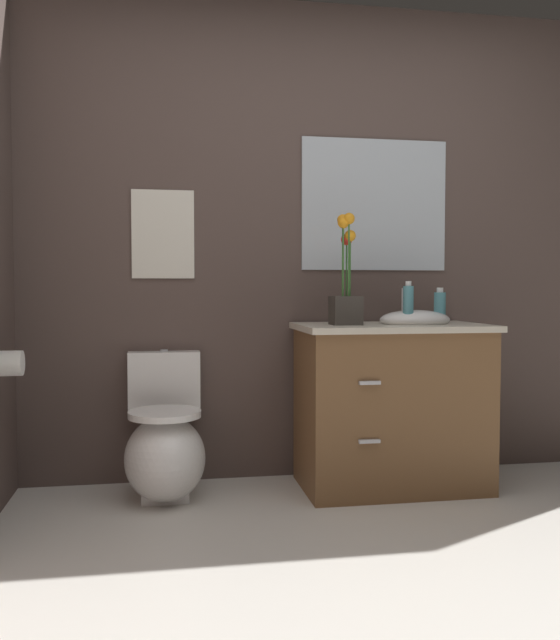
% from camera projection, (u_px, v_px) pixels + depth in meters
% --- Properties ---
extents(ground_plane, '(9.90, 9.90, 0.00)m').
position_uv_depth(ground_plane, '(425.00, 625.00, 2.01)').
color(ground_plane, beige).
extents(wall_back, '(4.62, 0.05, 2.50)m').
position_uv_depth(wall_back, '(343.00, 242.00, 3.64)').
color(wall_back, '#4C3D38').
rests_on(wall_back, ground_plane).
extents(toilet, '(0.38, 0.59, 0.69)m').
position_uv_depth(toilet, '(165.00, 447.00, 3.22)').
color(toilet, white).
rests_on(toilet, ground_plane).
extents(vanity_cabinet, '(0.94, 0.56, 1.00)m').
position_uv_depth(vanity_cabinet, '(392.00, 403.00, 3.38)').
color(vanity_cabinet, brown).
rests_on(vanity_cabinet, ground_plane).
extents(flower_vase, '(0.14, 0.14, 0.54)m').
position_uv_depth(flower_vase, '(346.00, 290.00, 3.29)').
color(flower_vase, '#38332D').
rests_on(flower_vase, vanity_cabinet).
extents(soap_bottle, '(0.06, 0.06, 0.18)m').
position_uv_depth(soap_bottle, '(440.00, 307.00, 3.41)').
color(soap_bottle, teal).
rests_on(soap_bottle, vanity_cabinet).
extents(lotion_bottle, '(0.05, 0.05, 0.21)m').
position_uv_depth(lotion_bottle, '(408.00, 305.00, 3.31)').
color(lotion_bottle, teal).
rests_on(lotion_bottle, vanity_cabinet).
extents(wall_poster, '(0.31, 0.01, 0.45)m').
position_uv_depth(wall_poster, '(163.00, 234.00, 3.44)').
color(wall_poster, silver).
extents(wall_mirror, '(0.80, 0.01, 0.70)m').
position_uv_depth(wall_mirror, '(375.00, 205.00, 3.62)').
color(wall_mirror, '#B2BCC6').
extents(toilet_paper_roll, '(0.11, 0.11, 0.11)m').
position_uv_depth(toilet_paper_roll, '(9.00, 363.00, 2.90)').
color(toilet_paper_roll, white).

